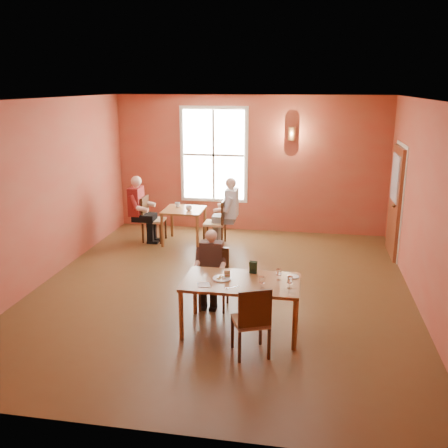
% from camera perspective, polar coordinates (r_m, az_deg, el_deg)
% --- Properties ---
extents(ground, '(6.00, 7.00, 0.01)m').
position_cam_1_polar(ground, '(8.17, -0.24, -7.49)').
color(ground, brown).
rests_on(ground, ground).
extents(wall_back, '(6.00, 0.04, 3.00)m').
position_cam_1_polar(wall_back, '(11.10, 2.95, 6.80)').
color(wall_back, brown).
rests_on(wall_back, ground).
extents(wall_front, '(6.00, 0.04, 3.00)m').
position_cam_1_polar(wall_front, '(4.45, -8.28, -7.17)').
color(wall_front, brown).
rests_on(wall_front, ground).
extents(wall_left, '(0.04, 7.00, 3.00)m').
position_cam_1_polar(wall_left, '(8.73, -20.06, 3.41)').
color(wall_left, brown).
rests_on(wall_left, ground).
extents(wall_right, '(0.04, 7.00, 3.00)m').
position_cam_1_polar(wall_right, '(7.77, 22.10, 1.77)').
color(wall_right, brown).
rests_on(wall_right, ground).
extents(ceiling, '(6.00, 7.00, 0.04)m').
position_cam_1_polar(ceiling, '(7.51, -0.27, 14.05)').
color(ceiling, white).
rests_on(ceiling, wall_back).
extents(window, '(1.36, 0.10, 1.96)m').
position_cam_1_polar(window, '(11.15, -1.19, 7.90)').
color(window, white).
rests_on(window, wall_back).
extents(door, '(0.12, 1.04, 2.10)m').
position_cam_1_polar(door, '(10.06, 18.91, 2.42)').
color(door, maroon).
rests_on(door, ground).
extents(wall_sconce, '(0.16, 0.16, 0.28)m').
position_cam_1_polar(wall_sconce, '(10.84, 7.74, 10.20)').
color(wall_sconce, brown).
rests_on(wall_sconce, wall_back).
extents(main_table, '(1.53, 0.86, 0.72)m').
position_cam_1_polar(main_table, '(6.76, 1.98, -9.33)').
color(main_table, brown).
rests_on(main_table, ground).
extents(chair_diner_main, '(0.39, 0.39, 0.89)m').
position_cam_1_polar(chair_diner_main, '(7.39, -1.18, -6.35)').
color(chair_diner_main, brown).
rests_on(chair_diner_main, ground).
extents(diner_main, '(0.44, 0.44, 1.10)m').
position_cam_1_polar(diner_main, '(7.32, -1.23, -5.65)').
color(diner_main, '#422D1F').
rests_on(diner_main, ground).
extents(chair_empty, '(0.53, 0.53, 0.92)m').
position_cam_1_polar(chair_empty, '(6.18, 3.06, -10.84)').
color(chair_empty, brown).
rests_on(chair_empty, ground).
extents(plate_food, '(0.29, 0.29, 0.03)m').
position_cam_1_polar(plate_food, '(6.66, -0.24, -6.18)').
color(plate_food, silver).
rests_on(plate_food, main_table).
extents(sandwich, '(0.09, 0.09, 0.09)m').
position_cam_1_polar(sandwich, '(6.70, 0.36, -5.77)').
color(sandwich, tan).
rests_on(sandwich, main_table).
extents(goblet_a, '(0.08, 0.08, 0.17)m').
position_cam_1_polar(goblet_a, '(6.64, 6.26, -5.73)').
color(goblet_a, silver).
rests_on(goblet_a, main_table).
extents(goblet_b, '(0.09, 0.09, 0.18)m').
position_cam_1_polar(goblet_b, '(6.40, 7.54, -6.59)').
color(goblet_b, white).
rests_on(goblet_b, main_table).
extents(goblet_c, '(0.09, 0.09, 0.17)m').
position_cam_1_polar(goblet_c, '(6.36, 4.36, -6.64)').
color(goblet_c, white).
rests_on(goblet_c, main_table).
extents(menu_stand, '(0.11, 0.07, 0.18)m').
position_cam_1_polar(menu_stand, '(6.83, 3.35, -4.98)').
color(menu_stand, '#172F1C').
rests_on(menu_stand, main_table).
extents(knife, '(0.17, 0.11, 0.00)m').
position_cam_1_polar(knife, '(6.41, 0.92, -7.24)').
color(knife, white).
rests_on(knife, main_table).
extents(napkin, '(0.20, 0.20, 0.01)m').
position_cam_1_polar(napkin, '(6.48, -2.33, -6.96)').
color(napkin, white).
rests_on(napkin, main_table).
extents(side_plate, '(0.18, 0.18, 0.01)m').
position_cam_1_polar(side_plate, '(6.79, 7.91, -5.98)').
color(side_plate, white).
rests_on(side_plate, main_table).
extents(second_table, '(0.81, 0.81, 0.72)m').
position_cam_1_polar(second_table, '(10.45, -4.57, -0.21)').
color(second_table, brown).
rests_on(second_table, ground).
extents(chair_diner_white, '(0.42, 0.42, 0.94)m').
position_cam_1_polar(chair_diner_white, '(10.28, -1.08, 0.22)').
color(chair_diner_white, '#502913').
rests_on(chair_diner_white, ground).
extents(diner_white, '(0.54, 0.54, 1.34)m').
position_cam_1_polar(diner_white, '(10.22, -0.92, 1.29)').
color(diner_white, white).
rests_on(diner_white, ground).
extents(chair_diner_maroon, '(0.42, 0.42, 0.95)m').
position_cam_1_polar(chair_diner_maroon, '(10.59, -8.00, 0.57)').
color(chair_diner_maroon, '#563518').
rests_on(chair_diner_maroon, ground).
extents(diner_maroon, '(0.54, 0.54, 1.35)m').
position_cam_1_polar(diner_maroon, '(10.55, -8.19, 1.62)').
color(diner_maroon, maroon).
rests_on(diner_maroon, ground).
extents(cup_a, '(0.15, 0.15, 0.10)m').
position_cam_1_polar(cup_a, '(10.22, -4.03, 1.81)').
color(cup_a, white).
rests_on(cup_a, second_table).
extents(cup_b, '(0.12, 0.12, 0.10)m').
position_cam_1_polar(cup_b, '(10.53, -5.36, 2.21)').
color(cup_b, silver).
rests_on(cup_b, second_table).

